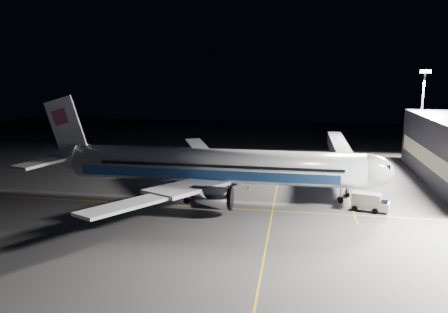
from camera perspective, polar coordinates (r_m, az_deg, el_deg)
name	(u,v)px	position (r m, az deg, el deg)	size (l,w,h in m)	color
ground	(215,196)	(73.71, -1.19, -5.20)	(200.00, 200.00, 0.00)	#4C4C4F
guide_line_main	(275,199)	(72.58, 6.63, -5.55)	(0.25, 80.00, 0.01)	gold
guide_line_cross	(208,207)	(68.11, -2.14, -6.66)	(70.00, 0.25, 0.01)	gold
guide_line_side	(344,186)	(82.57, 15.37, -3.76)	(0.25, 40.00, 0.01)	gold
airliner	(208,166)	(72.57, -2.04, -1.26)	(61.48, 54.22, 16.64)	silver
jet_bridge	(341,153)	(89.34, 15.04, 0.45)	(3.60, 34.40, 6.30)	#B2B2B7
floodlight_mast_north	(422,108)	(105.08, 24.44, 5.75)	(2.40, 0.68, 20.70)	#59595E
service_truck	(370,202)	(69.59, 18.48, -5.60)	(5.74, 3.48, 2.75)	white
baggage_tug	(180,177)	(82.79, -5.80, -2.71)	(3.03, 2.64, 1.92)	black
safety_cone_a	(203,187)	(77.94, -2.71, -4.05)	(0.37, 0.37, 0.56)	orange
safety_cone_b	(213,174)	(87.44, -1.45, -2.28)	(0.37, 0.37, 0.56)	orange
safety_cone_c	(248,186)	(78.56, 3.22, -3.89)	(0.43, 0.43, 0.64)	orange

